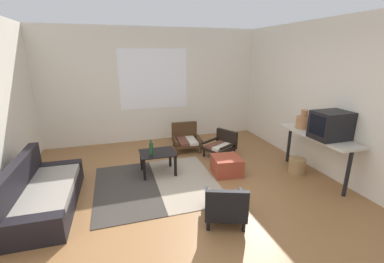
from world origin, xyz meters
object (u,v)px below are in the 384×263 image
(armchair_by_window, at_px, (186,138))
(crt_television, at_px, (331,125))
(ottoman_orange, at_px, (227,165))
(glass_bottle, at_px, (151,149))
(coffee_table, at_px, (158,156))
(console_shelf, at_px, (317,139))
(armchair_striped_foreground, at_px, (225,205))
(wicker_basket, at_px, (297,166))
(couch, at_px, (41,194))
(armchair_corner, at_px, (221,144))
(clay_vase, at_px, (303,121))

(armchair_by_window, distance_m, crt_television, 2.96)
(ottoman_orange, relative_size, glass_bottle, 1.76)
(coffee_table, bearing_deg, console_shelf, -19.75)
(coffee_table, height_order, console_shelf, console_shelf)
(armchair_striped_foreground, distance_m, glass_bottle, 1.75)
(armchair_striped_foreground, xyz_separation_m, wicker_basket, (1.85, 0.92, -0.10))
(couch, bearing_deg, glass_bottle, 17.85)
(armchair_striped_foreground, height_order, wicker_basket, armchair_striped_foreground)
(coffee_table, distance_m, glass_bottle, 0.25)
(armchair_by_window, distance_m, armchair_corner, 0.87)
(ottoman_orange, height_order, clay_vase, clay_vase)
(armchair_striped_foreground, height_order, crt_television, crt_television)
(coffee_table, xyz_separation_m, glass_bottle, (-0.12, -0.09, 0.20))
(console_shelf, distance_m, crt_television, 0.39)
(armchair_by_window, bearing_deg, ottoman_orange, -76.29)
(console_shelf, bearing_deg, crt_television, -90.75)
(coffee_table, height_order, crt_television, crt_television)
(armchair_corner, distance_m, wicker_basket, 1.55)
(crt_television, height_order, wicker_basket, crt_television)
(couch, distance_m, crt_television, 4.48)
(armchair_corner, bearing_deg, console_shelf, -50.18)
(armchair_corner, xyz_separation_m, clay_vase, (1.16, -1.01, 0.67))
(couch, height_order, armchair_corner, couch)
(couch, xyz_separation_m, clay_vase, (4.37, 0.06, 0.70))
(couch, distance_m, glass_bottle, 1.75)
(glass_bottle, bearing_deg, coffee_table, 35.20)
(ottoman_orange, bearing_deg, armchair_striped_foreground, -115.43)
(armchair_by_window, height_order, clay_vase, clay_vase)
(console_shelf, distance_m, clay_vase, 0.43)
(wicker_basket, bearing_deg, clay_vase, 46.20)
(armchair_striped_foreground, xyz_separation_m, armchair_corner, (0.86, 2.11, 0.01))
(console_shelf, height_order, clay_vase, clay_vase)
(ottoman_orange, bearing_deg, console_shelf, -21.46)
(coffee_table, distance_m, clay_vase, 2.73)
(couch, distance_m, armchair_striped_foreground, 2.57)
(armchair_by_window, relative_size, ottoman_orange, 1.34)
(crt_television, bearing_deg, armchair_by_window, 128.08)
(couch, distance_m, wicker_basket, 4.20)
(coffee_table, relative_size, ottoman_orange, 1.27)
(coffee_table, xyz_separation_m, console_shelf, (2.61, -0.94, 0.38))
(armchair_by_window, relative_size, armchair_striped_foreground, 0.85)
(armchair_striped_foreground, relative_size, ottoman_orange, 1.58)
(armchair_striped_foreground, distance_m, armchair_corner, 2.28)
(armchair_by_window, xyz_separation_m, console_shelf, (1.77, -2.01, 0.46))
(armchair_corner, bearing_deg, coffee_table, -162.62)
(armchair_by_window, distance_m, glass_bottle, 1.53)
(ottoman_orange, relative_size, clay_vase, 1.45)
(couch, bearing_deg, armchair_striped_foreground, -23.90)
(armchair_by_window, distance_m, ottoman_orange, 1.50)
(couch, distance_m, clay_vase, 4.43)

